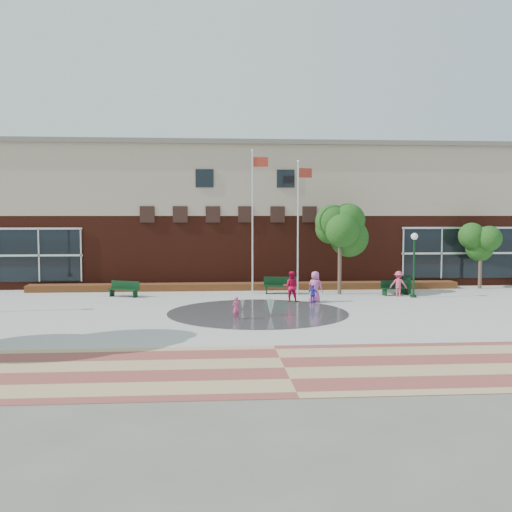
{
  "coord_description": "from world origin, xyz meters",
  "views": [
    {
      "loc": [
        -2.22,
        -24.48,
        4.6
      ],
      "look_at": [
        0.0,
        4.0,
        2.6
      ],
      "focal_mm": 42.0,
      "sensor_mm": 36.0,
      "label": 1
    }
  ],
  "objects": [
    {
      "name": "lamp_right",
      "position": [
        8.98,
        7.49,
        2.22
      ],
      "size": [
        0.38,
        0.38,
        3.58
      ],
      "color": "black",
      "rests_on": "ground"
    },
    {
      "name": "tree_small_right",
      "position": [
        14.42,
        11.06,
        2.99
      ],
      "size": [
        2.4,
        2.4,
        4.09
      ],
      "color": "#49332A",
      "rests_on": "ground"
    },
    {
      "name": "library_building",
      "position": [
        0.0,
        17.48,
        4.64
      ],
      "size": [
        44.4,
        10.4,
        9.2
      ],
      "color": "#48190F",
      "rests_on": "ground"
    },
    {
      "name": "adult_pink",
      "position": [
        3.27,
        6.17,
        0.82
      ],
      "size": [
        0.95,
        0.87,
        1.64
      ],
      "primitive_type": "imported",
      "rotation": [
        0.0,
        0.0,
        2.56
      ],
      "color": "#C8559E",
      "rests_on": "ground"
    },
    {
      "name": "adult_red",
      "position": [
        2.02,
        6.33,
        0.82
      ],
      "size": [
        0.92,
        0.79,
        1.64
      ],
      "primitive_type": "imported",
      "rotation": [
        0.0,
        0.0,
        2.91
      ],
      "color": "#C10B35",
      "rests_on": "ground"
    },
    {
      "name": "plaza_concrete",
      "position": [
        0.0,
        4.0,
        0.0
      ],
      "size": [
        46.0,
        18.0,
        0.01
      ],
      "primitive_type": "cube",
      "color": "#A8A8A0",
      "rests_on": "ground"
    },
    {
      "name": "bench_left",
      "position": [
        -6.99,
        8.97,
        0.29
      ],
      "size": [
        1.82,
        1.15,
        0.89
      ],
      "rotation": [
        0.0,
        0.0,
        -0.41
      ],
      "color": "black",
      "rests_on": "ground"
    },
    {
      "name": "splash_pad",
      "position": [
        0.0,
        3.0,
        0.0
      ],
      "size": [
        8.4,
        8.4,
        0.01
      ],
      "primitive_type": "cylinder",
      "color": "#383A3D",
      "rests_on": "ground"
    },
    {
      "name": "bench_right",
      "position": [
        8.27,
        8.48,
        0.28
      ],
      "size": [
        1.77,
        0.9,
        0.86
      ],
      "rotation": [
        0.0,
        0.0,
        0.27
      ],
      "color": "black",
      "rests_on": "ground"
    },
    {
      "name": "person_bench",
      "position": [
        8.28,
        7.97,
        0.72
      ],
      "size": [
        1.04,
        0.77,
        1.43
      ],
      "primitive_type": "imported",
      "rotation": [
        0.0,
        0.0,
        2.86
      ],
      "color": "#E5466C",
      "rests_on": "ground"
    },
    {
      "name": "water_jet_a",
      "position": [
        0.51,
        2.04,
        0.0
      ],
      "size": [
        0.41,
        0.41,
        0.79
      ],
      "primitive_type": "cone",
      "rotation": [
        3.14,
        0.0,
        0.0
      ],
      "color": "white",
      "rests_on": "ground"
    },
    {
      "name": "paver_band",
      "position": [
        0.0,
        -7.0,
        0.0
      ],
      "size": [
        46.0,
        6.0,
        0.01
      ],
      "primitive_type": "cube",
      "color": "brown",
      "rests_on": "ground"
    },
    {
      "name": "ground",
      "position": [
        0.0,
        0.0,
        0.0
      ],
      "size": [
        120.0,
        120.0,
        0.0
      ],
      "primitive_type": "plane",
      "color": "#666056",
      "rests_on": "ground"
    },
    {
      "name": "flagpole_right",
      "position": [
        2.8,
        8.97,
        4.26
      ],
      "size": [
        0.9,
        0.36,
        7.62
      ],
      "rotation": [
        0.0,
        0.0,
        0.32
      ],
      "color": "silver",
      "rests_on": "ground"
    },
    {
      "name": "flower_bed",
      "position": [
        0.0,
        11.6,
        0.0
      ],
      "size": [
        26.0,
        1.2,
        0.4
      ],
      "primitive_type": "cube",
      "color": "maroon",
      "rests_on": "ground"
    },
    {
      "name": "child_blue",
      "position": [
        3.08,
        5.76,
        0.49
      ],
      "size": [
        0.6,
        0.53,
        0.98
      ],
      "primitive_type": "imported",
      "rotation": [
        0.0,
        0.0,
        2.5
      ],
      "color": "#2F31BA",
      "rests_on": "ground"
    },
    {
      "name": "child_splash",
      "position": [
        -1.09,
        1.3,
        0.52
      ],
      "size": [
        0.45,
        0.43,
        1.03
      ],
      "primitive_type": "imported",
      "rotation": [
        0.0,
        0.0,
        3.86
      ],
      "color": "#EE4480",
      "rests_on": "ground"
    },
    {
      "name": "bench_mid",
      "position": [
        1.86,
        9.51,
        0.32
      ],
      "size": [
        2.02,
        0.79,
        0.99
      ],
      "rotation": [
        0.0,
        0.0,
        -0.13
      ],
      "color": "black",
      "rests_on": "ground"
    },
    {
      "name": "trash_can",
      "position": [
        9.13,
        9.17,
        0.53
      ],
      "size": [
        0.63,
        0.63,
        1.04
      ],
      "color": "black",
      "rests_on": "ground"
    },
    {
      "name": "tree_mid",
      "position": [
        5.21,
        9.13,
        3.8
      ],
      "size": [
        3.09,
        3.09,
        5.21
      ],
      "color": "#49332A",
      "rests_on": "ground"
    },
    {
      "name": "flagpole_left",
      "position": [
        0.3,
        9.86,
        4.62
      ],
      "size": [
        0.98,
        0.16,
        8.31
      ],
      "rotation": [
        0.0,
        0.0,
        -0.06
      ],
      "color": "silver",
      "rests_on": "ground"
    },
    {
      "name": "water_jet_b",
      "position": [
        -0.65,
        3.98,
        0.0
      ],
      "size": [
        0.21,
        0.21,
        0.46
      ],
      "primitive_type": "cone",
      "rotation": [
        3.14,
        0.0,
        0.0
      ],
      "color": "white",
      "rests_on": "ground"
    }
  ]
}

